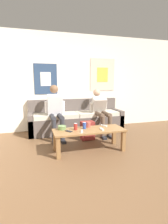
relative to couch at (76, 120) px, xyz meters
The scene contains 15 objects.
ground_plane 2.30m from the couch, 89.02° to the right, with size 18.00×18.00×0.00m, color brown.
wall_back 1.04m from the couch, 83.42° to the left, with size 10.00×0.07×2.55m.
couch is the anchor object (origin of this frame).
coffee_table 1.38m from the couch, 94.07° to the right, with size 1.34×0.50×0.42m.
person_seated_adult 0.79m from the couch, 147.50° to the right, with size 0.47×0.83×1.22m.
person_seated_teen 0.72m from the couch, 33.19° to the right, with size 0.47×0.94×1.11m.
backpack 0.77m from the couch, 84.72° to the right, with size 0.30×0.24×0.42m.
ceramic_bowl 1.37m from the couch, 115.52° to the right, with size 0.16×0.16×0.07m.
pillar_candle 1.22m from the couch, 92.87° to the right, with size 0.09×0.09×0.12m.
drink_can_blue 1.32m from the couch, 97.37° to the right, with size 0.07×0.07×0.12m.
drink_can_red 1.38m from the couch, 104.67° to the right, with size 0.07×0.07×0.12m.
game_controller_near_left 1.27m from the couch, 77.89° to the right, with size 0.10×0.14×0.03m.
game_controller_near_right 1.53m from the couch, 100.40° to the right, with size 0.08×0.15×0.03m.
game_controller_far_center 1.47m from the couch, 85.20° to the right, with size 0.03×0.14×0.03m.
cell_phone 1.48m from the couch, 109.45° to the right, with size 0.13×0.15×0.01m.
Camera 1 is at (-1.14, -2.10, 1.31)m, focal length 28.00 mm.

